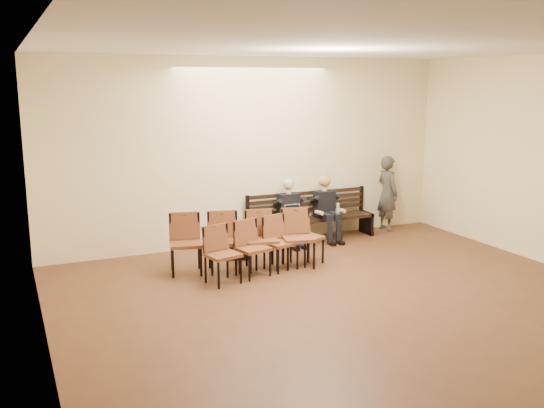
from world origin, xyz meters
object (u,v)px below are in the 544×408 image
at_px(bench, 311,229).
at_px(seated_woman, 327,212).
at_px(chair_row_back, 267,246).
at_px(water_bottle, 338,214).
at_px(bag, 238,251).
at_px(chair_row_front, 243,241).
at_px(laptop, 296,218).
at_px(seated_man, 291,214).
at_px(passerby, 388,188).

xyz_separation_m(bench, seated_woman, (0.26, -0.12, 0.34)).
bearing_deg(bench, chair_row_back, -136.82).
relative_size(water_bottle, bag, 0.55).
distance_m(bench, water_bottle, 0.62).
bearing_deg(chair_row_front, laptop, 45.45).
bearing_deg(chair_row_front, chair_row_back, -30.93).
bearing_deg(bag, bench, 18.15).
bearing_deg(chair_row_back, water_bottle, 15.92).
relative_size(seated_man, bag, 3.08).
xyz_separation_m(seated_man, bag, (-1.25, -0.46, -0.45)).
height_order(bag, chair_row_front, chair_row_front).
xyz_separation_m(water_bottle, passerby, (1.45, 0.48, 0.34)).
height_order(seated_man, water_bottle, seated_man).
bearing_deg(passerby, seated_man, 91.71).
relative_size(bag, chair_row_back, 0.18).
bearing_deg(seated_man, passerby, 5.38).
height_order(laptop, chair_row_back, chair_row_back).
relative_size(seated_man, chair_row_front, 0.50).
xyz_separation_m(chair_row_front, chair_row_back, (0.30, -0.29, -0.04)).
height_order(passerby, chair_row_back, passerby).
bearing_deg(seated_man, seated_woman, 0.00).
relative_size(bench, chair_row_back, 1.19).
relative_size(seated_man, laptop, 3.74).
xyz_separation_m(bag, chair_row_back, (0.15, -0.93, 0.31)).
xyz_separation_m(laptop, passerby, (2.33, 0.42, 0.33)).
xyz_separation_m(seated_woman, bag, (-2.03, -0.46, -0.42)).
height_order(bench, bag, bench).
bearing_deg(laptop, passerby, 1.13).
bearing_deg(passerby, laptop, 96.58).
distance_m(seated_woman, laptop, 0.80).
bearing_deg(seated_man, laptop, -88.50).
relative_size(seated_man, seated_woman, 1.05).
xyz_separation_m(passerby, chair_row_back, (-3.43, -1.61, -0.45)).
relative_size(water_bottle, passerby, 0.12).
height_order(passerby, chair_row_front, passerby).
distance_m(bench, chair_row_front, 2.29).
bearing_deg(seated_man, water_bottle, -16.35).
height_order(chair_row_front, chair_row_back, chair_row_front).
bearing_deg(laptop, seated_man, 82.38).
bearing_deg(chair_row_front, seated_woman, 39.65).
relative_size(laptop, bag, 0.82).
relative_size(passerby, chair_row_back, 0.82).
bearing_deg(laptop, bench, 23.18).
height_order(bench, seated_woman, seated_woman).
distance_m(laptop, chair_row_back, 1.63).
distance_m(bench, seated_woman, 0.45).
relative_size(laptop, passerby, 0.18).
relative_size(bench, chair_row_front, 1.10).
relative_size(bench, water_bottle, 12.21).
bearing_deg(bench, water_bottle, -45.88).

